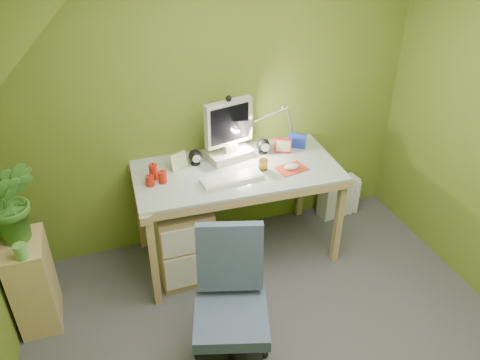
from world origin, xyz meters
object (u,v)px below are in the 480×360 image
object	(u,v)px
side_ledge	(33,282)
task_chair	(231,318)
desk	(237,213)
monitor	(229,128)
radiator	(338,197)
potted_plant	(12,202)
desk_lamp	(285,117)

from	to	relation	value
side_ledge	task_chair	bearing A→B (deg)	-35.60
desk	monitor	xyz separation A→B (m)	(0.00, 0.18, 0.65)
task_chair	radiator	bearing A→B (deg)	58.01
desk	potted_plant	distance (m)	1.59
side_ledge	task_chair	world-z (taller)	task_chair
task_chair	monitor	bearing A→B (deg)	89.31
potted_plant	task_chair	size ratio (longest dim) A/B	0.64
desk_lamp	side_ledge	xyz separation A→B (m)	(-1.95, -0.40, -0.74)
desk_lamp	side_ledge	distance (m)	2.13
side_ledge	radiator	distance (m)	2.60
desk	desk_lamp	distance (m)	0.83
desk_lamp	task_chair	size ratio (longest dim) A/B	0.62
radiator	monitor	bearing A→B (deg)	174.63
side_ledge	radiator	xyz separation A→B (m)	(2.55, 0.45, -0.16)
side_ledge	potted_plant	distance (m)	0.62
desk	radiator	size ratio (longest dim) A/B	4.26
desk_lamp	side_ledge	bearing A→B (deg)	-159.65
monitor	task_chair	world-z (taller)	monitor
desk_lamp	radiator	size ratio (longest dim) A/B	1.55
desk	potted_plant	bearing A→B (deg)	-170.89
side_ledge	potted_plant	xyz separation A→B (m)	(0.01, 0.05, 0.62)
desk_lamp	radiator	bearing A→B (deg)	13.42
monitor	potted_plant	distance (m)	1.53
desk	monitor	world-z (taller)	monitor
potted_plant	radiator	bearing A→B (deg)	9.03
desk_lamp	radiator	world-z (taller)	desk_lamp
desk_lamp	task_chair	distance (m)	1.60
potted_plant	monitor	bearing A→B (deg)	13.37
desk	desk_lamp	world-z (taller)	desk_lamp
desk	potted_plant	world-z (taller)	potted_plant
monitor	radiator	bearing A→B (deg)	-10.96
desk_lamp	potted_plant	xyz separation A→B (m)	(-1.94, -0.35, -0.13)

